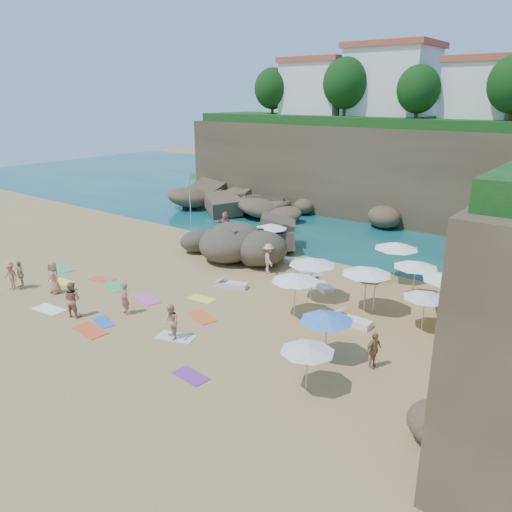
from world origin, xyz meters
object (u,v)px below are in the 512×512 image
Objects in this scene: person_stand_2 at (269,259)px; rock_outcrop at (244,251)px; person_stand_3 at (374,350)px; person_stand_5 at (225,223)px; parasol_1 at (396,246)px; parasol_0 at (271,226)px; parasol_2 at (448,277)px; flag_pole at (191,192)px; person_stand_1 at (72,299)px; lounger_0 at (287,260)px; person_stand_4 at (481,302)px.

rock_outcrop is at bearing 6.60° from person_stand_2.
person_stand_5 reaches higher than person_stand_3.
rock_outcrop is at bearing -176.67° from parasol_1.
person_stand_2 is at bearing -33.30° from rock_outcrop.
parasol_2 reaches higher than parasol_0.
flag_pole is at bearing 75.47° from person_stand_3.
person_stand_2 is 12.01m from person_stand_3.
flag_pole reaches higher than person_stand_1.
person_stand_3 is at bearing -96.46° from parasol_2.
parasol_0 reaches higher than person_stand_5.
parasol_0 is at bearing -42.04° from person_stand_5.
parasol_2 is at bearing -161.38° from person_stand_1.
parasol_2 is at bearing -10.79° from lounger_0.
lounger_0 is 2.72m from person_stand_2.
person_stand_3 is (14.03, 4.53, -0.14)m from person_stand_1.
flag_pole is (-8.01, 2.93, 2.93)m from rock_outcrop.
flag_pole is at bearing 167.52° from lounger_0.
rock_outcrop is 2.71× the size of parasol_1.
person_stand_2 is (2.22, -3.28, -1.05)m from parasol_0.
person_stand_4 is 0.93× the size of person_stand_5.
person_stand_3 is 21.69m from person_stand_5.
flag_pole is 10.20m from parasol_0.
person_stand_5 is (-4.11, 16.41, -0.00)m from person_stand_1.
person_stand_4 is (16.21, 12.16, -0.07)m from person_stand_1.
parasol_1 is at bearing 140.63° from parasol_2.
person_stand_4 is (1.43, 1.00, -1.30)m from parasol_2.
person_stand_5 is at bearing 164.46° from parasol_2.
person_stand_4 reaches higher than lounger_0.
parasol_2 is 2.18m from person_stand_4.
parasol_2 is 11.59m from lounger_0.
person_stand_2 is (0.35, -2.57, 0.82)m from lounger_0.
rock_outcrop is 4.46× the size of person_stand_3.
parasol_0 is 1.36× the size of person_stand_4.
parasol_0 reaches higher than person_stand_3.
flag_pole reaches higher than person_stand_3.
person_stand_3 is at bearing -33.32° from rock_outcrop.
parasol_1 is (18.88, -2.30, -0.70)m from flag_pole.
parasol_1 is (9.00, 0.04, 0.23)m from parasol_0.
person_stand_5 is at bearing -94.37° from person_stand_1.
parasol_0 is at bearing 166.00° from parasol_2.
person_stand_2 is (12.10, -5.62, -1.99)m from flag_pole.
person_stand_1 is at bearing -97.06° from parasol_0.
parasol_2 is 1.46× the size of person_stand_4.
parasol_0 reaches higher than lounger_0.
person_stand_1 is at bearing 122.24° from person_stand_3.
person_stand_1 is 1.08× the size of person_stand_4.
person_stand_1 is (-1.78, -14.40, -1.08)m from parasol_0.
parasol_0 is 14.65m from person_stand_4.
rock_outcrop is 3.69× the size of person_stand_2.
person_stand_2 is 1.21× the size of person_stand_3.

